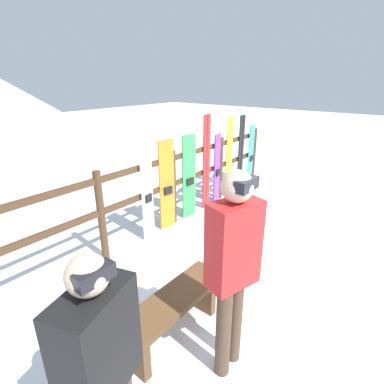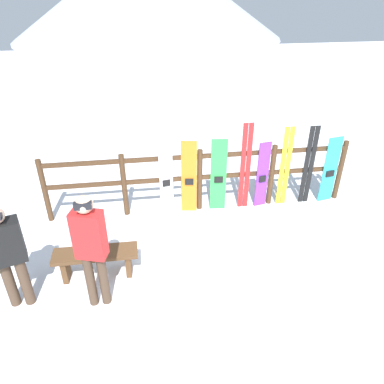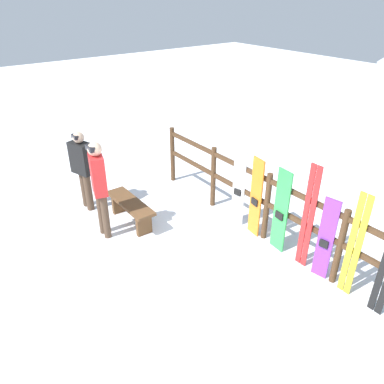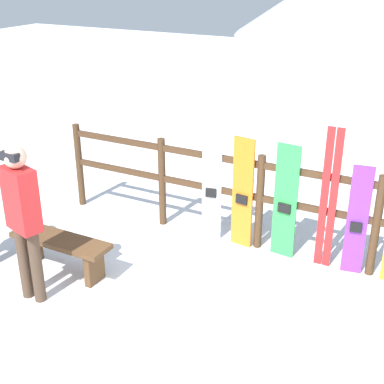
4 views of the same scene
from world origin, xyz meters
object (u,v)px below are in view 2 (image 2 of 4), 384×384
person_black (8,252)px  snowboard_orange (189,178)px  snowboard_white (166,179)px  bench (96,258)px  snowboard_cyan (330,170)px  ski_pair_yellow (285,167)px  person_red (91,244)px  ski_pair_black (309,166)px  snowboard_green (218,176)px  ski_pair_red (245,167)px  snowboard_purple (262,175)px

person_black → snowboard_orange: person_black is taller
person_black → snowboard_white: 3.00m
bench → snowboard_cyan: bearing=19.6°
ski_pair_yellow → snowboard_white: bearing=-179.9°
person_red → snowboard_cyan: bearing=26.2°
ski_pair_black → snowboard_green: bearing=-179.9°
person_red → ski_pair_red: person_red is taller
snowboard_cyan → snowboard_green: bearing=180.0°
person_red → snowboard_green: bearing=45.3°
ski_pair_yellow → snowboard_green: bearing=-179.8°
snowboard_green → ski_pair_red: (0.51, 0.00, 0.14)m
bench → snowboard_orange: snowboard_orange is taller
bench → ski_pair_red: bearing=30.3°
snowboard_purple → snowboard_orange: bearing=180.0°
person_red → snowboard_green: 3.04m
bench → ski_pair_black: bearing=21.7°
person_black → snowboard_orange: 3.33m
ski_pair_red → ski_pair_yellow: size_ratio=1.07×
person_black → ski_pair_black: 5.38m
person_black → ski_pair_red: (3.73, 2.00, -0.05)m
person_black → snowboard_white: (2.23, 2.00, -0.19)m
person_red → ski_pair_yellow: size_ratio=1.08×
bench → person_black: 1.25m
person_red → ski_pair_red: (2.64, 2.15, -0.18)m
person_red → snowboard_purple: 3.70m
person_red → ski_pair_red: size_ratio=1.01×
snowboard_white → ski_pair_yellow: bearing=0.1°
ski_pair_red → ski_pair_yellow: 0.79m
snowboard_white → person_black: bearing=-138.1°
person_black → snowboard_purple: (4.08, 2.00, -0.25)m
person_red → snowboard_purple: (2.99, 2.15, -0.38)m
person_black → ski_pair_yellow: (4.51, 2.00, -0.10)m
person_black → snowboard_green: bearing=31.9°
snowboard_orange → snowboard_purple: (1.42, -0.00, -0.06)m
ski_pair_red → snowboard_purple: (0.35, -0.00, -0.20)m
ski_pair_red → ski_pair_black: 1.27m
snowboard_orange → person_black: bearing=-143.0°
snowboard_white → snowboard_orange: (0.43, -0.00, -0.01)m
snowboard_orange → snowboard_green: size_ratio=1.00×
person_black → ski_pair_red: bearing=28.3°
snowboard_white → ski_pair_black: (2.77, 0.00, 0.08)m
snowboard_orange → ski_pair_yellow: (1.86, 0.00, 0.09)m
snowboard_white → snowboard_green: 0.99m
person_black → snowboard_cyan: 5.82m
bench → ski_pair_red: size_ratio=0.72×
ski_pair_yellow → snowboard_cyan: ski_pair_yellow is taller
ski_pair_black → person_black: bearing=-158.1°
snowboard_orange → ski_pair_black: ski_pair_black is taller
snowboard_purple → snowboard_cyan: bearing=0.0°
person_black → ski_pair_yellow: bearing=24.0°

